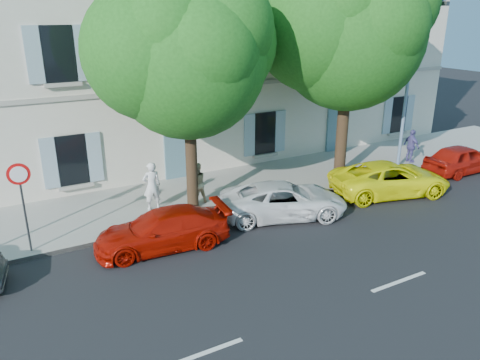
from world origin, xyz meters
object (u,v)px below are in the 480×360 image
car_yellow_supercar (390,179)px  road_sign (21,189)px  tree_right (349,36)px  pedestrian_a (152,186)px  car_white_coupe (284,200)px  tree_left (188,60)px  car_red_coupe (162,230)px  pedestrian_c (411,146)px  street_lamp (411,78)px  car_red_hatchback (462,159)px  pedestrian_b (197,183)px

car_yellow_supercar → road_sign: bearing=97.9°
tree_right → pedestrian_a: 9.87m
car_white_coupe → tree_left: bearing=71.3°
tree_right → road_sign: tree_right is taller
car_red_coupe → car_white_coupe: car_white_coupe is taller
car_yellow_supercar → tree_left: 9.36m
car_red_coupe → pedestrian_c: bearing=105.2°
car_yellow_supercar → street_lamp: size_ratio=0.66×
pedestrian_a → pedestrian_c: bearing=-178.7°
car_white_coupe → pedestrian_c: bearing=-58.0°
car_red_hatchback → street_lamp: bearing=59.2°
car_red_hatchback → tree_left: (-12.61, 1.94, 4.84)m
tree_left → tree_right: size_ratio=0.89×
car_red_coupe → car_white_coupe: (4.68, 0.14, 0.02)m
pedestrian_a → road_sign: bearing=20.1°
car_white_coupe → car_red_hatchback: (9.92, 0.12, 0.03)m
street_lamp → pedestrian_a: size_ratio=4.06×
tree_left → pedestrian_c: size_ratio=5.19×
street_lamp → pedestrian_b: street_lamp is taller
car_red_coupe → pedestrian_c: pedestrian_c is taller
car_red_coupe → pedestrian_b: pedestrian_b is taller
tree_right → road_sign: (-12.79, -0.83, -3.94)m
pedestrian_b → street_lamp: bearing=174.8°
tree_right → pedestrian_b: tree_right is taller
street_lamp → pedestrian_c: street_lamp is taller
tree_left → pedestrian_a: tree_left is taller
car_red_hatchback → pedestrian_a: bearing=80.5°
tree_left → pedestrian_a: bearing=158.1°
car_red_hatchback → tree_left: tree_left is taller
tree_left → car_red_coupe: bearing=-132.2°
street_lamp → tree_left: bearing=177.2°
street_lamp → pedestrian_b: (-9.94, 0.80, -3.37)m
pedestrian_c → car_white_coupe: bearing=107.0°
car_yellow_supercar → pedestrian_b: (-7.38, 2.62, 0.28)m
road_sign → pedestrian_a: road_sign is taller
car_white_coupe → pedestrian_b: (-2.39, 2.36, 0.32)m
car_white_coupe → road_sign: 8.63m
tree_left → road_sign: size_ratio=2.95×
car_white_coupe → pedestrian_b: size_ratio=2.85×
pedestrian_a → car_red_coupe: bearing=80.7°
car_red_coupe → car_yellow_supercar: bearing=95.1°
tree_left → pedestrian_c: tree_left is taller
car_red_hatchback → tree_right: 8.02m
pedestrian_b → tree_left: bearing=44.6°
tree_left → road_sign: (-5.70, -0.73, -3.32)m
pedestrian_a → street_lamp: bearing=178.5°
car_red_hatchback → road_sign: road_sign is taller
car_red_coupe → car_red_hatchback: car_red_hatchback is taller
car_white_coupe → street_lamp: (7.56, 1.56, 3.69)m
car_white_coupe → tree_right: size_ratio=0.49×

